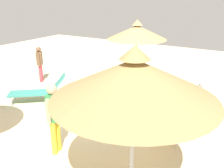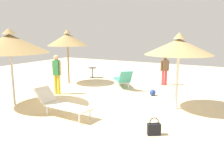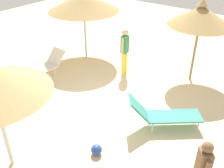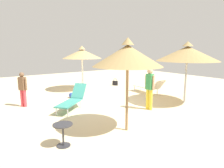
{
  "view_description": "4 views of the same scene",
  "coord_description": "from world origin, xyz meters",
  "px_view_note": "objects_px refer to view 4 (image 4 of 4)",
  "views": [
    {
      "loc": [
        -5.66,
        -4.45,
        3.54
      ],
      "look_at": [
        0.64,
        -0.69,
        0.88
      ],
      "focal_mm": 39.4,
      "sensor_mm": 36.0,
      "label": 1
    },
    {
      "loc": [
        5.28,
        -8.89,
        2.69
      ],
      "look_at": [
        0.57,
        -0.51,
        0.67
      ],
      "focal_mm": 40.07,
      "sensor_mm": 36.0,
      "label": 2
    },
    {
      "loc": [
        5.09,
        4.02,
        4.66
      ],
      "look_at": [
        -0.23,
        0.03,
        0.67
      ],
      "focal_mm": 41.71,
      "sensor_mm": 36.0,
      "label": 3
    },
    {
      "loc": [
        -7.59,
        5.18,
        2.5
      ],
      "look_at": [
        0.47,
        -0.67,
        0.72
      ],
      "focal_mm": 31.84,
      "sensor_mm": 36.0,
      "label": 4
    }
  ],
  "objects_px": {
    "parasol_umbrella_far_left": "(128,56)",
    "handbag": "(115,83)",
    "lounge_chair_near_right": "(149,86)",
    "lounge_chair_near_left": "(73,99)",
    "side_table_round": "(63,131)",
    "person_standing_front": "(23,88)",
    "beach_ball": "(71,95)",
    "parasol_umbrella_back": "(187,54)",
    "parasol_umbrella_far_right": "(82,54)",
    "person_standing_edge": "(150,86)"
  },
  "relations": [
    {
      "from": "parasol_umbrella_far_left",
      "to": "handbag",
      "type": "distance_m",
      "value": 7.94
    },
    {
      "from": "parasol_umbrella_far_left",
      "to": "lounge_chair_near_right",
      "type": "height_order",
      "value": "parasol_umbrella_far_left"
    },
    {
      "from": "handbag",
      "to": "parasol_umbrella_far_right",
      "type": "bearing_deg",
      "value": 92.57
    },
    {
      "from": "person_standing_edge",
      "to": "beach_ball",
      "type": "distance_m",
      "value": 4.23
    },
    {
      "from": "parasol_umbrella_far_left",
      "to": "lounge_chair_near_right",
      "type": "xyz_separation_m",
      "value": [
        3.19,
        -4.31,
        -1.88
      ]
    },
    {
      "from": "lounge_chair_near_right",
      "to": "person_standing_front",
      "type": "distance_m",
      "value": 6.47
    },
    {
      "from": "parasol_umbrella_far_right",
      "to": "handbag",
      "type": "relative_size",
      "value": 5.51
    },
    {
      "from": "person_standing_front",
      "to": "beach_ball",
      "type": "height_order",
      "value": "person_standing_front"
    },
    {
      "from": "parasol_umbrella_back",
      "to": "person_standing_edge",
      "type": "height_order",
      "value": "parasol_umbrella_back"
    },
    {
      "from": "parasol_umbrella_back",
      "to": "handbag",
      "type": "bearing_deg",
      "value": -0.7
    },
    {
      "from": "side_table_round",
      "to": "beach_ball",
      "type": "height_order",
      "value": "side_table_round"
    },
    {
      "from": "parasol_umbrella_far_left",
      "to": "lounge_chair_near_right",
      "type": "distance_m",
      "value": 5.68
    },
    {
      "from": "person_standing_edge",
      "to": "side_table_round",
      "type": "xyz_separation_m",
      "value": [
        -0.92,
        4.13,
        -0.58
      ]
    },
    {
      "from": "parasol_umbrella_back",
      "to": "beach_ball",
      "type": "relative_size",
      "value": 10.52
    },
    {
      "from": "handbag",
      "to": "lounge_chair_near_left",
      "type": "bearing_deg",
      "value": 125.21
    },
    {
      "from": "parasol_umbrella_far_right",
      "to": "beach_ball",
      "type": "height_order",
      "value": "parasol_umbrella_far_right"
    },
    {
      "from": "parasol_umbrella_far_right",
      "to": "person_standing_front",
      "type": "xyz_separation_m",
      "value": [
        -1.62,
        3.74,
        -1.35
      ]
    },
    {
      "from": "parasol_umbrella_far_right",
      "to": "person_standing_front",
      "type": "height_order",
      "value": "parasol_umbrella_far_right"
    },
    {
      "from": "parasol_umbrella_far_right",
      "to": "parasol_umbrella_back",
      "type": "distance_m",
      "value": 5.92
    },
    {
      "from": "parasol_umbrella_back",
      "to": "lounge_chair_near_left",
      "type": "xyz_separation_m",
      "value": [
        2.16,
        4.64,
        -1.85
      ]
    },
    {
      "from": "person_standing_edge",
      "to": "handbag",
      "type": "relative_size",
      "value": 3.54
    },
    {
      "from": "parasol_umbrella_far_right",
      "to": "person_standing_edge",
      "type": "relative_size",
      "value": 1.56
    },
    {
      "from": "lounge_chair_near_left",
      "to": "person_standing_edge",
      "type": "xyz_separation_m",
      "value": [
        -1.91,
        -2.54,
        0.55
      ]
    },
    {
      "from": "parasol_umbrella_far_right",
      "to": "lounge_chair_near_right",
      "type": "height_order",
      "value": "parasol_umbrella_far_right"
    },
    {
      "from": "parasol_umbrella_back",
      "to": "handbag",
      "type": "relative_size",
      "value": 5.82
    },
    {
      "from": "parasol_umbrella_far_left",
      "to": "lounge_chair_near_left",
      "type": "relative_size",
      "value": 1.51
    },
    {
      "from": "lounge_chair_near_right",
      "to": "handbag",
      "type": "relative_size",
      "value": 4.3
    },
    {
      "from": "side_table_round",
      "to": "beach_ball",
      "type": "bearing_deg",
      "value": -26.78
    },
    {
      "from": "person_standing_front",
      "to": "person_standing_edge",
      "type": "height_order",
      "value": "person_standing_edge"
    },
    {
      "from": "lounge_chair_near_left",
      "to": "side_table_round",
      "type": "height_order",
      "value": "lounge_chair_near_left"
    },
    {
      "from": "parasol_umbrella_back",
      "to": "beach_ball",
      "type": "xyz_separation_m",
      "value": [
        3.99,
        3.87,
        -2.15
      ]
    },
    {
      "from": "parasol_umbrella_back",
      "to": "person_standing_front",
      "type": "distance_m",
      "value": 7.41
    },
    {
      "from": "parasol_umbrella_far_left",
      "to": "person_standing_edge",
      "type": "relative_size",
      "value": 1.64
    },
    {
      "from": "parasol_umbrella_back",
      "to": "beach_ball",
      "type": "bearing_deg",
      "value": 44.13
    },
    {
      "from": "handbag",
      "to": "side_table_round",
      "type": "distance_m",
      "value": 8.8
    },
    {
      "from": "parasol_umbrella_far_right",
      "to": "person_standing_front",
      "type": "bearing_deg",
      "value": 113.48
    },
    {
      "from": "parasol_umbrella_far_left",
      "to": "parasol_umbrella_back",
      "type": "relative_size",
      "value": 1.0
    },
    {
      "from": "lounge_chair_near_right",
      "to": "side_table_round",
      "type": "bearing_deg",
      "value": 115.59
    },
    {
      "from": "parasol_umbrella_back",
      "to": "lounge_chair_near_left",
      "type": "distance_m",
      "value": 5.44
    },
    {
      "from": "lounge_chair_near_right",
      "to": "side_table_round",
      "type": "distance_m",
      "value": 6.99
    },
    {
      "from": "lounge_chair_near_left",
      "to": "handbag",
      "type": "distance_m",
      "value": 5.77
    },
    {
      "from": "lounge_chair_near_left",
      "to": "lounge_chair_near_right",
      "type": "bearing_deg",
      "value": -87.69
    },
    {
      "from": "lounge_chair_near_right",
      "to": "person_standing_front",
      "type": "bearing_deg",
      "value": 77.52
    },
    {
      "from": "side_table_round",
      "to": "beach_ball",
      "type": "distance_m",
      "value": 5.23
    },
    {
      "from": "parasol_umbrella_far_left",
      "to": "side_table_round",
      "type": "distance_m",
      "value": 2.76
    },
    {
      "from": "parasol_umbrella_far_right",
      "to": "side_table_round",
      "type": "relative_size",
      "value": 4.47
    },
    {
      "from": "person_standing_edge",
      "to": "beach_ball",
      "type": "xyz_separation_m",
      "value": [
        3.75,
        1.78,
        -0.85
      ]
    },
    {
      "from": "lounge_chair_near_left",
      "to": "parasol_umbrella_back",
      "type": "bearing_deg",
      "value": -114.94
    },
    {
      "from": "lounge_chair_near_right",
      "to": "lounge_chair_near_left",
      "type": "bearing_deg",
      "value": 92.31
    },
    {
      "from": "parasol_umbrella_back",
      "to": "person_standing_front",
      "type": "relative_size",
      "value": 1.87
    }
  ]
}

